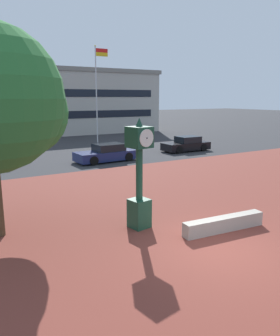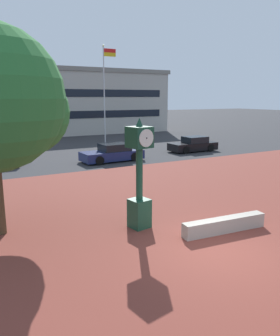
# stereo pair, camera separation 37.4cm
# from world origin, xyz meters

# --- Properties ---
(ground_plane) EXTENTS (200.00, 200.00, 0.00)m
(ground_plane) POSITION_xyz_m (0.00, 0.00, 0.00)
(ground_plane) COLOR #2D2D30
(plaza_brick_paving) EXTENTS (44.00, 16.62, 0.01)m
(plaza_brick_paving) POSITION_xyz_m (0.00, 4.31, 0.00)
(plaza_brick_paving) COLOR brown
(plaza_brick_paving) RESTS_ON ground
(planter_wall) EXTENTS (3.22, 0.68, 0.50)m
(planter_wall) POSITION_xyz_m (1.22, 0.98, 0.25)
(planter_wall) COLOR #ADA393
(planter_wall) RESTS_ON ground
(street_clock) EXTENTS (0.83, 0.87, 3.90)m
(street_clock) POSITION_xyz_m (-1.16, 2.76, 1.87)
(street_clock) COLOR #19422D
(street_clock) RESTS_ON ground
(car_street_far) EXTENTS (4.20, 1.85, 1.28)m
(car_street_far) POSITION_xyz_m (11.13, 15.71, 0.57)
(car_street_far) COLOR black
(car_street_far) RESTS_ON ground
(car_street_distant) EXTENTS (4.59, 2.09, 1.28)m
(car_street_distant) POSITION_xyz_m (3.16, 14.88, 0.57)
(car_street_distant) COLOR navy
(car_street_distant) RESTS_ON ground
(flagpole_primary) EXTENTS (1.40, 0.14, 9.60)m
(flagpole_primary) POSITION_xyz_m (6.80, 24.80, 5.41)
(flagpole_primary) COLOR silver
(flagpole_primary) RESTS_ON ground
(civic_building) EXTENTS (27.01, 13.74, 8.14)m
(civic_building) POSITION_xyz_m (5.64, 38.48, 4.08)
(civic_building) COLOR #B2ADA3
(civic_building) RESTS_ON ground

